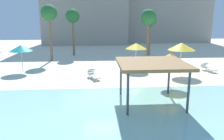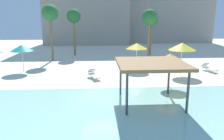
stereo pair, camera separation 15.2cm
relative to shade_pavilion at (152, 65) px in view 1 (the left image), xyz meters
The scene contains 15 objects.
ground_plane 4.18m from the shade_pavilion, 151.59° to the left, with size 80.00×80.00×0.00m, color beige.
lagoon_water 5.28m from the shade_pavilion, 129.50° to the right, with size 44.00×13.50×0.04m, color #99D1C6.
shade_pavilion is the anchor object (origin of this frame).
beach_umbrella_teal_0 13.80m from the shade_pavilion, 138.93° to the left, with size 2.16×2.16×2.62m.
beach_umbrella_orange_1 4.10m from the shade_pavilion, 56.25° to the left, with size 1.91×1.91×2.54m.
beach_umbrella_yellow_2 9.30m from the shade_pavilion, 85.48° to the left, with size 2.11×2.11×2.69m.
beach_umbrella_yellow_5 8.33m from the shade_pavilion, 57.35° to the left, with size 2.44×2.44×2.94m.
lounge_chair_1 7.41m from the shade_pavilion, 119.82° to the left, with size 1.21×1.99×0.74m.
lounge_chair_4 11.42m from the shade_pavilion, 46.28° to the left, with size 0.96×1.98×0.74m.
palm_tree_0 17.46m from the shade_pavilion, 120.37° to the left, with size 1.90×1.90×6.66m.
palm_tree_1 15.28m from the shade_pavilion, 77.88° to the left, with size 1.90×1.90×6.17m.
palm_tree_2 18.84m from the shade_pavilion, 77.00° to the left, with size 1.90×1.90×5.85m.
palm_tree_3 19.78m from the shade_pavilion, 108.81° to the left, with size 1.90×1.90×6.33m.
hotel_block_0 36.21m from the shade_pavilion, 98.31° to the left, with size 16.17×11.98×15.84m, color #9E9384.
hotel_block_1 39.91m from the shade_pavilion, 75.36° to the left, with size 21.47×11.41×17.77m, color #9E9384.
Camera 1 is at (-0.32, -14.41, 5.15)m, focal length 36.02 mm.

